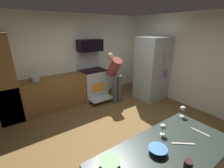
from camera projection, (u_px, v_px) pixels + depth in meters
name	position (u px, v px, depth m)	size (l,w,h in m)	color
ground_plane	(118.00, 133.00, 3.44)	(5.20, 4.80, 0.02)	brown
wall_back	(73.00, 58.00, 4.78)	(5.20, 0.12, 2.60)	silver
wall_right	(190.00, 61.00, 4.38)	(0.12, 4.80, 2.60)	silver
lower_cabinet_run	(50.00, 94.00, 4.31)	(2.40, 0.60, 0.90)	brown
cabinet_column	(1.00, 80.00, 3.56)	(0.60, 0.60, 2.10)	brown
oven_range	(93.00, 83.00, 5.03)	(0.76, 1.00, 1.52)	#B6C2C1
microwave	(90.00, 45.00, 4.69)	(0.74, 0.38, 0.35)	black
refrigerator	(152.00, 69.00, 4.90)	(0.88, 0.79, 1.94)	#B1C0BE
person_cook	(115.00, 74.00, 4.63)	(0.31, 0.59, 1.49)	#515151
mixing_bowl_large	(158.00, 150.00, 1.69)	(0.21, 0.21, 0.06)	#336BB9
mixing_bowl_small	(110.00, 163.00, 1.53)	(0.22, 0.22, 0.06)	#5D9153
wine_glass_near	(163.00, 127.00, 1.95)	(0.08, 0.08, 0.15)	silver
wine_glass_mid	(183.00, 109.00, 2.35)	(0.08, 0.08, 0.17)	silver
mug_coffee	(188.00, 166.00, 1.47)	(0.08, 0.08, 0.11)	black
knife_chef	(183.00, 144.00, 1.82)	(0.27, 0.02, 0.01)	#B7BABF
knife_paring	(200.00, 132.00, 2.02)	(0.24, 0.02, 0.01)	#B7BABF
stock_pot	(35.00, 78.00, 3.97)	(0.23, 0.23, 0.14)	#B4B1B6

